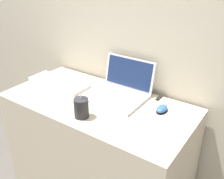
{
  "coord_description": "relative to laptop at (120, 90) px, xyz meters",
  "views": [
    {
      "loc": [
        0.84,
        -0.78,
        1.5
      ],
      "look_at": [
        0.07,
        0.33,
        0.83
      ],
      "focal_mm": 42.0,
      "sensor_mm": 36.0,
      "label": 1
    }
  ],
  "objects": [
    {
      "name": "drink_cup",
      "position": [
        -0.04,
        -0.31,
        0.01
      ],
      "size": [
        0.08,
        0.08,
        0.2
      ],
      "color": "#232326",
      "rests_on": "desk"
    },
    {
      "name": "computer_mouse",
      "position": [
        0.29,
        -0.02,
        -0.03
      ],
      "size": [
        0.06,
        0.09,
        0.03
      ],
      "color": "black",
      "rests_on": "desk"
    },
    {
      "name": "laptop",
      "position": [
        0.0,
        0.0,
        0.0
      ],
      "size": [
        0.34,
        0.31,
        0.21
      ],
      "color": "silver",
      "rests_on": "desk"
    },
    {
      "name": "usb_stick",
      "position": [
        0.21,
        0.1,
        -0.04
      ],
      "size": [
        0.02,
        0.06,
        0.01
      ],
      "color": "black",
      "rests_on": "desk"
    },
    {
      "name": "external_keyboard",
      "position": [
        -0.43,
        -0.09,
        -0.03
      ],
      "size": [
        0.43,
        0.16,
        0.02
      ],
      "color": "silver",
      "rests_on": "desk"
    },
    {
      "name": "wall_back",
      "position": [
        -0.07,
        0.18,
        0.46
      ],
      "size": [
        7.0,
        0.04,
        2.5
      ],
      "color": "#BCB299",
      "rests_on": "ground_plane"
    },
    {
      "name": "desk",
      "position": [
        -0.07,
        -0.14,
        -0.42
      ],
      "size": [
        1.14,
        0.56,
        0.75
      ],
      "color": "beige",
      "rests_on": "ground_plane"
    }
  ]
}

